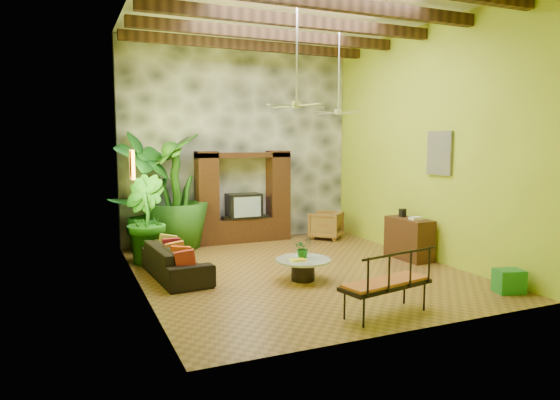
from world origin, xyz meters
name	(u,v)px	position (x,y,z in m)	size (l,w,h in m)	color
ground	(297,270)	(0.00, 0.00, 0.00)	(7.00, 7.00, 0.00)	brown
ceiling	(298,9)	(0.00, 0.00, 5.00)	(6.00, 7.00, 0.02)	silver
back_wall	(238,143)	(0.00, 3.50, 2.50)	(6.00, 0.02, 5.00)	#A7B729
left_wall	(136,144)	(-3.00, 0.00, 2.50)	(0.02, 7.00, 5.00)	#A7B729
right_wall	(422,143)	(3.00, 0.00, 2.50)	(0.02, 7.00, 5.00)	#A7B729
stone_accent_wall	(239,143)	(0.00, 3.44, 2.50)	(5.98, 0.10, 4.98)	#393C41
ceiling_beams	(297,21)	(0.00, 0.00, 4.78)	(5.95, 5.36, 0.22)	#3D2313
entertainment_center	(244,204)	(0.00, 3.14, 0.97)	(2.40, 0.55, 2.30)	black
ceiling_fan_front	(297,93)	(-0.20, -0.40, 3.40)	(1.28, 1.28, 1.86)	silver
ceiling_fan_back	(338,103)	(1.60, 1.20, 3.40)	(1.28, 1.28, 1.86)	silver
wall_art_mask	(132,165)	(-2.96, 1.00, 2.10)	(0.06, 0.32, 0.55)	gold
wall_art_painting	(440,153)	(2.96, -0.60, 2.30)	(0.06, 0.70, 0.90)	teal
sofa	(176,261)	(-2.30, 0.42, 0.30)	(2.09, 0.82, 0.61)	black
wicker_armchair	(326,225)	(2.10, 2.64, 0.36)	(0.77, 0.79, 0.72)	olive
tall_plant_a	(144,192)	(-2.48, 2.90, 1.39)	(1.46, 0.99, 2.78)	#16571A
tall_plant_b	(144,219)	(-2.65, 1.88, 0.92)	(1.01, 0.82, 1.84)	#1F671B
tall_plant_c	(175,192)	(-1.76, 2.98, 1.36)	(1.52, 1.52, 2.72)	#245B17
coffee_table	(303,267)	(-0.21, -0.71, 0.26)	(1.02, 1.02, 0.40)	black
centerpiece_plant	(303,248)	(-0.16, -0.61, 0.58)	(0.33, 0.28, 0.36)	#185D1F
yellow_tray	(298,260)	(-0.34, -0.78, 0.41)	(0.26, 0.19, 0.03)	gold
iron_bench	(389,280)	(0.09, -2.92, 0.54)	(1.53, 0.80, 0.57)	black
side_console	(409,239)	(2.65, -0.10, 0.44)	(0.50, 1.11, 0.89)	#391F12
green_bin	(509,281)	(2.65, -2.76, 0.20)	(0.45, 0.34, 0.39)	#217E31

